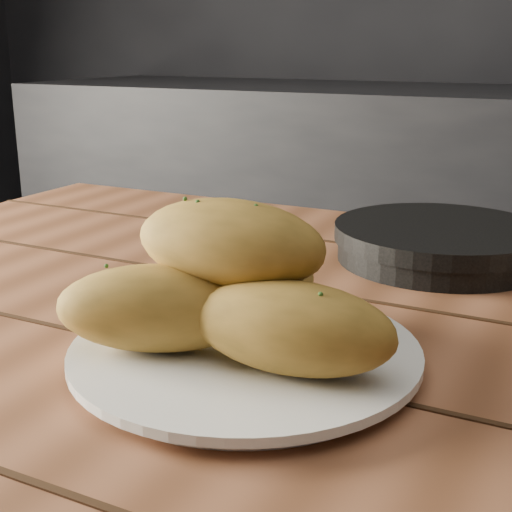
{
  "coord_description": "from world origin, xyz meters",
  "views": [
    {
      "loc": [
        0.15,
        -0.13,
        1.01
      ],
      "look_at": [
        -0.1,
        0.37,
        0.84
      ],
      "focal_mm": 50.0,
      "sensor_mm": 36.0,
      "label": 1
    }
  ],
  "objects_px": {
    "table": "(362,433)",
    "plate": "(245,355)",
    "skillet": "(442,242)",
    "bread_rolls": "(237,290)"
  },
  "relations": [
    {
      "from": "table",
      "to": "plate",
      "type": "bearing_deg",
      "value": -128.67
    },
    {
      "from": "plate",
      "to": "skillet",
      "type": "xyz_separation_m",
      "value": [
        0.08,
        0.37,
        0.01
      ]
    },
    {
      "from": "bread_rolls",
      "to": "plate",
      "type": "bearing_deg",
      "value": 30.96
    },
    {
      "from": "plate",
      "to": "skillet",
      "type": "bearing_deg",
      "value": 78.27
    },
    {
      "from": "skillet",
      "to": "table",
      "type": "bearing_deg",
      "value": -90.61
    },
    {
      "from": "plate",
      "to": "table",
      "type": "bearing_deg",
      "value": 51.33
    },
    {
      "from": "table",
      "to": "bread_rolls",
      "type": "xyz_separation_m",
      "value": [
        -0.08,
        -0.1,
        0.16
      ]
    },
    {
      "from": "plate",
      "to": "bread_rolls",
      "type": "distance_m",
      "value": 0.06
    },
    {
      "from": "table",
      "to": "skillet",
      "type": "bearing_deg",
      "value": 89.39
    },
    {
      "from": "table",
      "to": "plate",
      "type": "xyz_separation_m",
      "value": [
        -0.07,
        -0.09,
        0.1
      ]
    }
  ]
}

